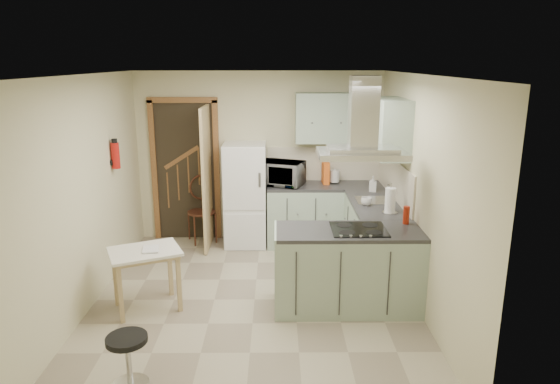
{
  "coord_description": "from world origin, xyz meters",
  "views": [
    {
      "loc": [
        0.25,
        -5.19,
        2.64
      ],
      "look_at": [
        0.29,
        0.45,
        1.15
      ],
      "focal_mm": 32.0,
      "sensor_mm": 36.0,
      "label": 1
    }
  ],
  "objects_px": {
    "fridge": "(245,195)",
    "drop_leaf_table": "(147,279)",
    "peninsula": "(348,269)",
    "bentwood_chair": "(202,212)",
    "stool": "(128,361)",
    "microwave": "(281,173)",
    "extractor_hood": "(362,154)"
  },
  "relations": [
    {
      "from": "fridge",
      "to": "extractor_hood",
      "type": "bearing_deg",
      "value": -56.21
    },
    {
      "from": "peninsula",
      "to": "drop_leaf_table",
      "type": "relative_size",
      "value": 2.14
    },
    {
      "from": "fridge",
      "to": "peninsula",
      "type": "relative_size",
      "value": 0.97
    },
    {
      "from": "peninsula",
      "to": "microwave",
      "type": "distance_m",
      "value": 2.19
    },
    {
      "from": "stool",
      "to": "microwave",
      "type": "distance_m",
      "value": 3.68
    },
    {
      "from": "extractor_hood",
      "to": "fridge",
      "type": "bearing_deg",
      "value": 123.79
    },
    {
      "from": "fridge",
      "to": "stool",
      "type": "height_order",
      "value": "fridge"
    },
    {
      "from": "bentwood_chair",
      "to": "microwave",
      "type": "relative_size",
      "value": 1.47
    },
    {
      "from": "peninsula",
      "to": "extractor_hood",
      "type": "bearing_deg",
      "value": 0.0
    },
    {
      "from": "fridge",
      "to": "drop_leaf_table",
      "type": "relative_size",
      "value": 2.07
    },
    {
      "from": "peninsula",
      "to": "extractor_hood",
      "type": "xyz_separation_m",
      "value": [
        0.1,
        0.0,
        1.27
      ]
    },
    {
      "from": "extractor_hood",
      "to": "microwave",
      "type": "xyz_separation_m",
      "value": [
        -0.8,
        1.98,
        -0.65
      ]
    },
    {
      "from": "fridge",
      "to": "stool",
      "type": "xyz_separation_m",
      "value": [
        -0.78,
        -3.34,
        -0.52
      ]
    },
    {
      "from": "bentwood_chair",
      "to": "drop_leaf_table",
      "type": "bearing_deg",
      "value": -122.73
    },
    {
      "from": "stool",
      "to": "peninsula",
      "type": "bearing_deg",
      "value": 34.1
    },
    {
      "from": "extractor_hood",
      "to": "stool",
      "type": "relative_size",
      "value": 1.97
    },
    {
      "from": "microwave",
      "to": "fridge",
      "type": "bearing_deg",
      "value": -158.67
    },
    {
      "from": "drop_leaf_table",
      "to": "stool",
      "type": "distance_m",
      "value": 1.37
    },
    {
      "from": "peninsula",
      "to": "drop_leaf_table",
      "type": "distance_m",
      "value": 2.19
    },
    {
      "from": "bentwood_chair",
      "to": "stool",
      "type": "height_order",
      "value": "bentwood_chair"
    },
    {
      "from": "extractor_hood",
      "to": "microwave",
      "type": "distance_m",
      "value": 2.23
    },
    {
      "from": "stool",
      "to": "microwave",
      "type": "relative_size",
      "value": 0.74
    },
    {
      "from": "fridge",
      "to": "microwave",
      "type": "distance_m",
      "value": 0.61
    },
    {
      "from": "peninsula",
      "to": "bentwood_chair",
      "type": "distance_m",
      "value": 2.82
    },
    {
      "from": "bentwood_chair",
      "to": "fridge",
      "type": "bearing_deg",
      "value": -34.37
    },
    {
      "from": "extractor_hood",
      "to": "drop_leaf_table",
      "type": "distance_m",
      "value": 2.67
    },
    {
      "from": "bentwood_chair",
      "to": "microwave",
      "type": "distance_m",
      "value": 1.34
    },
    {
      "from": "stool",
      "to": "microwave",
      "type": "bearing_deg",
      "value": 68.7
    },
    {
      "from": "fridge",
      "to": "drop_leaf_table",
      "type": "distance_m",
      "value": 2.25
    },
    {
      "from": "bentwood_chair",
      "to": "peninsula",
      "type": "bearing_deg",
      "value": -72.61
    },
    {
      "from": "peninsula",
      "to": "microwave",
      "type": "height_order",
      "value": "microwave"
    },
    {
      "from": "fridge",
      "to": "drop_leaf_table",
      "type": "bearing_deg",
      "value": -115.79
    }
  ]
}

